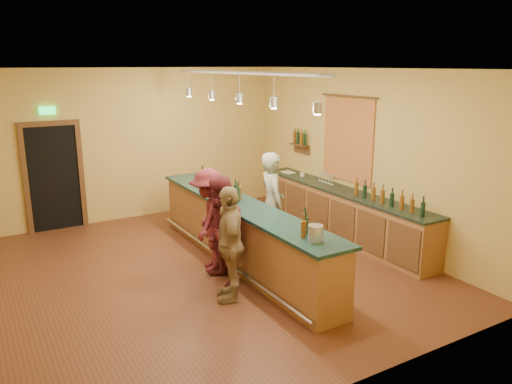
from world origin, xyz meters
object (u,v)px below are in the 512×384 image
back_counter (342,212)px  customer_a (221,232)px  customer_b (230,244)px  tasting_bar (241,229)px  customer_c (210,220)px  bartender (272,204)px  bar_stool (223,198)px

back_counter → customer_a: 3.11m
customer_b → back_counter: bearing=135.3°
customer_a → customer_b: 0.50m
tasting_bar → customer_b: 1.34m
back_counter → customer_c: customer_c is taller
customer_a → back_counter: bearing=108.5°
bartender → bar_stool: 2.11m
back_counter → tasting_bar: bearing=-175.6°
bartender → customer_c: 1.26m
customer_b → customer_c: customer_c is taller
bartender → customer_b: size_ratio=1.09×
bartender → customer_a: bearing=130.9°
tasting_bar → bar_stool: size_ratio=7.78×
bar_stool → tasting_bar: bearing=-109.7°
bartender → customer_b: (-1.47, -1.22, -0.08)m
tasting_bar → bar_stool: 2.34m
back_counter → bar_stool: bearing=127.3°
customer_b → bar_stool: 3.65m
customer_b → customer_c: 1.13m
bartender → bar_stool: bartender is taller
back_counter → customer_c: 2.90m
back_counter → bar_stool: 2.54m
back_counter → customer_a: size_ratio=2.71×
customer_c → back_counter: bearing=111.8°
customer_c → bartender: bearing=113.4°
customer_a → bar_stool: bearing=156.6°
back_counter → tasting_bar: size_ratio=0.89×
customer_a → bar_stool: 3.17m
tasting_bar → customer_a: customer_a is taller
customer_a → bar_stool: (1.45, 2.80, -0.33)m
back_counter → customer_a: bearing=-165.3°
customer_c → tasting_bar: bearing=105.8°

